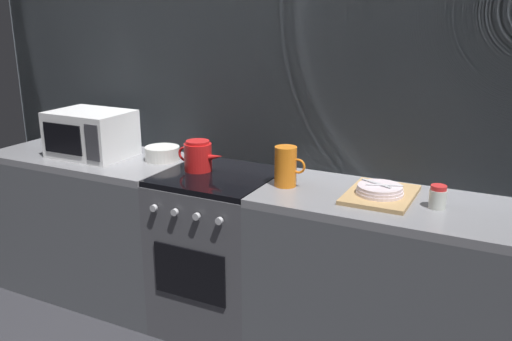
# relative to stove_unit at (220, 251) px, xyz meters

# --- Properties ---
(ground_plane) EXTENTS (8.00, 8.00, 0.00)m
(ground_plane) POSITION_rel_stove_unit_xyz_m (0.00, 0.00, -0.45)
(ground_plane) COLOR #2D2D33
(back_wall) EXTENTS (3.60, 0.05, 2.40)m
(back_wall) POSITION_rel_stove_unit_xyz_m (0.00, 0.32, 0.75)
(back_wall) COLOR gray
(back_wall) RESTS_ON ground_plane
(counter_left) EXTENTS (1.20, 0.60, 0.90)m
(counter_left) POSITION_rel_stove_unit_xyz_m (-0.90, 0.00, 0.00)
(counter_left) COLOR #515459
(counter_left) RESTS_ON ground_plane
(stove_unit) EXTENTS (0.60, 0.63, 0.90)m
(stove_unit) POSITION_rel_stove_unit_xyz_m (0.00, 0.00, 0.00)
(stove_unit) COLOR #4C4C51
(stove_unit) RESTS_ON ground_plane
(counter_right) EXTENTS (1.20, 0.60, 0.90)m
(counter_right) POSITION_rel_stove_unit_xyz_m (0.90, 0.00, 0.00)
(counter_right) COLOR #515459
(counter_right) RESTS_ON ground_plane
(microwave) EXTENTS (0.46, 0.35, 0.27)m
(microwave) POSITION_rel_stove_unit_xyz_m (-0.86, -0.02, 0.59)
(microwave) COLOR white
(microwave) RESTS_ON counter_left
(kettle) EXTENTS (0.28, 0.15, 0.17)m
(kettle) POSITION_rel_stove_unit_xyz_m (-0.13, 0.01, 0.53)
(kettle) COLOR red
(kettle) RESTS_ON stove_unit
(mixing_bowl) EXTENTS (0.20, 0.20, 0.08)m
(mixing_bowl) POSITION_rel_stove_unit_xyz_m (-0.43, 0.09, 0.49)
(mixing_bowl) COLOR silver
(mixing_bowl) RESTS_ON counter_left
(pitcher) EXTENTS (0.16, 0.11, 0.20)m
(pitcher) POSITION_rel_stove_unit_xyz_m (0.40, -0.02, 0.55)
(pitcher) COLOR orange
(pitcher) RESTS_ON counter_right
(dish_pile) EXTENTS (0.30, 0.40, 0.07)m
(dish_pile) POSITION_rel_stove_unit_xyz_m (0.87, 0.02, 0.47)
(dish_pile) COLOR tan
(dish_pile) RESTS_ON counter_right
(spice_jar) EXTENTS (0.08, 0.08, 0.10)m
(spice_jar) POSITION_rel_stove_unit_xyz_m (1.13, -0.00, 0.50)
(spice_jar) COLOR silver
(spice_jar) RESTS_ON counter_right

